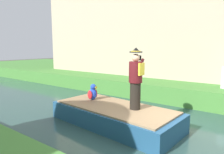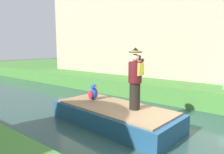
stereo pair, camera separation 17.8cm
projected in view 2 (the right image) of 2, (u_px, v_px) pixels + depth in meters
ground_plane at (161, 141)px, 5.59m from camera, size 80.00×80.00×0.00m
canal_water at (161, 139)px, 5.58m from camera, size 6.23×48.00×0.10m
grass_bank_far at (220, 83)px, 12.13m from camera, size 10.65×48.00×0.88m
boat at (114, 115)px, 6.52m from camera, size 2.16×4.34×0.61m
person_pirate at (135, 79)px, 5.99m from camera, size 0.61×0.42×1.85m
parrot_plush at (93, 93)px, 7.25m from camera, size 0.36×0.35×0.57m
building_row at (184, 6)px, 13.50m from camera, size 7.89×17.25×8.87m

